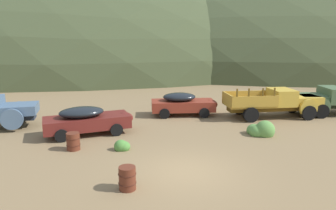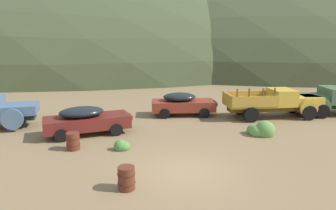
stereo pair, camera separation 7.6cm
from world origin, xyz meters
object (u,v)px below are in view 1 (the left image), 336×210
(truck_weathered_green, at_px, (333,100))
(oil_drum_spare, at_px, (73,141))
(truck_faded_yellow, at_px, (279,102))
(oil_drum_foreground, at_px, (127,178))
(car_oxblood, at_px, (90,120))
(car_rust_red, at_px, (185,104))

(truck_weathered_green, xyz_separation_m, oil_drum_spare, (-16.35, -6.05, -0.57))
(truck_faded_yellow, height_order, oil_drum_foreground, truck_faded_yellow)
(truck_weathered_green, relative_size, oil_drum_spare, 6.89)
(truck_weathered_green, xyz_separation_m, oil_drum_foreground, (-13.51, -10.18, -0.57))
(car_oxblood, height_order, car_rust_red, same)
(car_rust_red, bearing_deg, truck_weathered_green, -2.67)
(oil_drum_spare, bearing_deg, truck_faded_yellow, 24.04)
(truck_faded_yellow, xyz_separation_m, truck_weathered_green, (4.03, 0.56, -0.01))
(car_oxblood, height_order, oil_drum_foreground, car_oxblood)
(truck_weathered_green, bearing_deg, car_oxblood, 15.00)
(truck_weathered_green, height_order, oil_drum_foreground, truck_weathered_green)
(car_rust_red, height_order, truck_faded_yellow, truck_faded_yellow)
(truck_faded_yellow, bearing_deg, car_rust_red, 167.74)
(car_oxblood, bearing_deg, oil_drum_spare, -116.14)
(car_oxblood, bearing_deg, truck_weathered_green, -5.42)
(car_oxblood, bearing_deg, oil_drum_foreground, -87.44)
(truck_weathered_green, bearing_deg, car_rust_red, 0.53)
(car_rust_red, relative_size, oil_drum_foreground, 5.39)
(car_oxblood, distance_m, truck_faded_yellow, 12.35)
(car_oxblood, xyz_separation_m, oil_drum_spare, (-0.35, -2.47, -0.40))
(car_oxblood, distance_m, oil_drum_spare, 2.53)
(truck_weathered_green, bearing_deg, oil_drum_foreground, 39.36)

